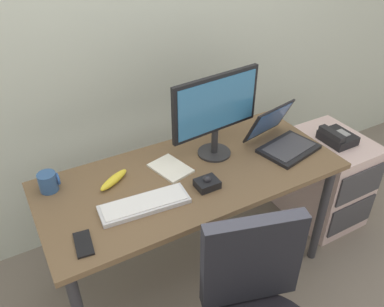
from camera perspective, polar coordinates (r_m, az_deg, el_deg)
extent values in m
plane|color=#71675C|center=(2.51, 0.00, -16.39)|extent=(8.00, 8.00, 0.00)
cube|color=beige|center=(2.29, -9.07, 20.18)|extent=(6.00, 0.10, 2.80)
cube|color=brown|center=(2.00, 0.00, -3.19)|extent=(1.54, 0.68, 0.03)
cylinder|color=#2D2D33|center=(2.44, 18.28, -8.43)|extent=(0.05, 0.05, 0.71)
cylinder|color=#2D2D33|center=(2.30, -19.64, -11.88)|extent=(0.05, 0.05, 0.71)
cylinder|color=#2D2D33|center=(2.74, 10.13, -1.73)|extent=(0.05, 0.05, 0.71)
cube|color=beige|center=(2.80, 18.76, -3.46)|extent=(0.42, 0.52, 0.62)
cube|color=#38383D|center=(2.60, 23.39, -4.13)|extent=(0.38, 0.01, 0.21)
cube|color=#38383D|center=(2.76, 22.18, -8.37)|extent=(0.38, 0.01, 0.21)
cube|color=black|center=(2.61, 20.40, 2.18)|extent=(0.17, 0.20, 0.06)
cube|color=black|center=(2.55, 19.69, 2.72)|extent=(0.05, 0.18, 0.04)
cube|color=gray|center=(2.61, 20.99, 2.76)|extent=(0.07, 0.08, 0.01)
cube|color=black|center=(1.59, 8.72, -15.12)|extent=(0.40, 0.17, 0.42)
cylinder|color=#262628|center=(2.14, 3.24, 0.15)|extent=(0.18, 0.18, 0.01)
cylinder|color=#262628|center=(2.10, 3.30, 1.81)|extent=(0.04, 0.04, 0.14)
cube|color=black|center=(1.99, 3.51, 7.22)|extent=(0.52, 0.07, 0.31)
cube|color=teal|center=(1.98, 3.76, 7.07)|extent=(0.47, 0.05, 0.27)
cube|color=silver|center=(1.81, -6.93, -7.36)|extent=(0.42, 0.17, 0.02)
cube|color=white|center=(1.80, -6.96, -7.02)|extent=(0.39, 0.15, 0.01)
cube|color=black|center=(2.23, 13.88, 0.67)|extent=(0.35, 0.28, 0.02)
cube|color=#38383D|center=(2.22, 13.93, 0.93)|extent=(0.30, 0.22, 0.00)
cube|color=black|center=(2.24, 11.12, 4.67)|extent=(0.32, 0.16, 0.20)
cube|color=#335999|center=(2.24, 11.24, 4.61)|extent=(0.28, 0.14, 0.18)
cube|color=black|center=(1.90, 2.21, -4.41)|extent=(0.11, 0.09, 0.04)
sphere|color=#232328|center=(1.88, 2.23, -3.79)|extent=(0.04, 0.04, 0.04)
cylinder|color=#2F5284|center=(1.98, -20.23, -3.92)|extent=(0.09, 0.09, 0.10)
torus|color=#2B5397|center=(1.98, -18.91, -3.49)|extent=(0.01, 0.06, 0.06)
cube|color=white|center=(2.02, -3.15, -2.14)|extent=(0.19, 0.24, 0.01)
cube|color=black|center=(1.69, -15.50, -12.53)|extent=(0.09, 0.15, 0.01)
ellipsoid|color=yellow|center=(1.96, -11.31, -3.78)|extent=(0.19, 0.13, 0.04)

